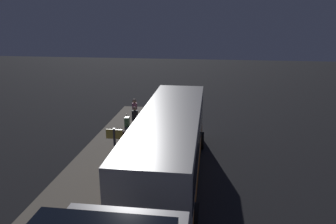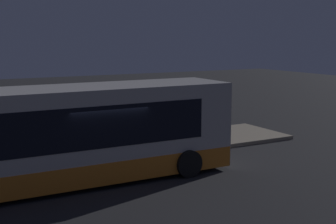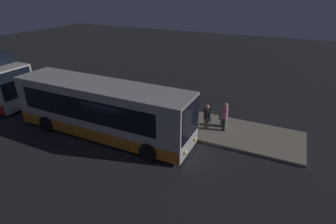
% 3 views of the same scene
% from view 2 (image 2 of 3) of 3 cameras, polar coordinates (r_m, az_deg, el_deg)
% --- Properties ---
extents(ground, '(80.00, 80.00, 0.00)m').
position_cam_2_polar(ground, '(15.65, -8.31, -8.26)').
color(ground, '#232326').
extents(platform, '(20.00, 3.53, 0.17)m').
position_cam_2_polar(platform, '(18.70, -11.96, -5.20)').
color(platform, gray).
rests_on(platform, ground).
extents(bus_lead, '(10.98, 2.79, 3.10)m').
position_cam_2_polar(bus_lead, '(15.14, -12.15, -2.96)').
color(bus_lead, '#B2ADA8').
rests_on(bus_lead, ground).
extents(passenger_boarding, '(0.56, 0.42, 1.79)m').
position_cam_2_polar(passenger_boarding, '(20.57, 2.79, -0.65)').
color(passenger_boarding, '#2D2D33').
rests_on(passenger_boarding, platform).
extents(passenger_waiting, '(0.59, 0.64, 1.58)m').
position_cam_2_polar(passenger_waiting, '(19.89, 0.75, -1.42)').
color(passenger_waiting, '#6B604C').
rests_on(passenger_waiting, platform).
extents(passenger_with_bags, '(0.57, 0.41, 1.64)m').
position_cam_2_polar(passenger_with_bags, '(17.68, -10.89, -2.78)').
color(passenger_with_bags, '#2D2D33').
rests_on(passenger_with_bags, platform).
extents(suitcase, '(0.35, 0.27, 0.85)m').
position_cam_2_polar(suitcase, '(21.06, 1.79, -2.31)').
color(suitcase, '#598C59').
rests_on(suitcase, platform).
extents(sign_post, '(0.10, 0.69, 2.45)m').
position_cam_2_polar(sign_post, '(16.97, -17.15, -1.31)').
color(sign_post, '#4C4C51').
rests_on(sign_post, platform).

